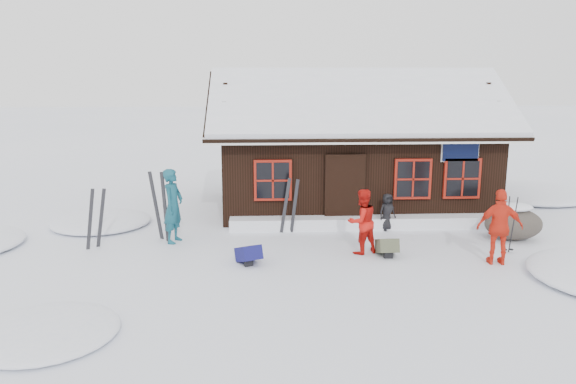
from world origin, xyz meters
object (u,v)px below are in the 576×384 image
skier_teal (173,206)px  boulder (514,223)px  backpack_blue (249,257)px  ski_pair_left (96,219)px  skier_orange_right (500,227)px  backpack_olive (387,249)px  ski_poles (510,226)px  skier_orange_left (362,221)px  skier_crouched (387,212)px

skier_teal → boulder: size_ratio=1.28×
boulder → backpack_blue: (-6.83, -1.58, -0.28)m
ski_pair_left → skier_orange_right: bearing=-33.1°
backpack_blue → backpack_olive: 3.28m
skier_orange_right → backpack_blue: skier_orange_right is taller
ski_poles → backpack_blue: 6.27m
skier_teal → skier_orange_left: size_ratio=1.21×
skier_orange_left → backpack_blue: 2.83m
boulder → backpack_olive: (-3.57, -1.19, -0.27)m
skier_crouched → backpack_olive: skier_crouched is taller
skier_orange_left → ski_poles: skier_orange_left is taller
backpack_olive → skier_crouched: bearing=76.6°
boulder → ski_pair_left: ski_pair_left is taller
skier_teal → backpack_olive: bearing=-87.7°
skier_teal → ski_poles: bearing=-81.8°
skier_orange_left → backpack_olive: (0.57, -0.25, -0.62)m
ski_poles → boulder: bearing=61.2°
skier_teal → ski_pair_left: skier_teal is taller
skier_teal → backpack_olive: size_ratio=3.16×
skier_orange_right → boulder: size_ratio=1.17×
skier_crouched → ski_pair_left: ski_pair_left is taller
backpack_blue → ski_poles: bearing=-20.2°
ski_poles → skier_crouched: bearing=139.3°
ski_pair_left → backpack_olive: size_ratio=2.56×
skier_orange_right → skier_crouched: size_ratio=1.68×
skier_orange_right → backpack_olive: (-2.38, 0.68, -0.70)m
skier_teal → backpack_blue: 2.73m
skier_orange_right → skier_crouched: 3.48m
skier_orange_right → ski_pair_left: (-9.41, 1.69, -0.14)m
boulder → ski_pair_left: bearing=-179.1°
skier_crouched → ski_poles: bearing=-63.5°
ski_poles → backpack_blue: bearing=-175.6°
boulder → backpack_blue: 7.02m
skier_orange_right → ski_poles: size_ratio=1.21×
ski_pair_left → backpack_olive: (7.03, -1.02, -0.56)m
skier_orange_left → skier_crouched: 2.26m
skier_orange_right → ski_pair_left: skier_orange_right is taller
skier_crouched → boulder: (3.08, -1.03, -0.07)m
skier_crouched → backpack_blue: 4.58m
skier_orange_right → boulder: bearing=-115.7°
skier_orange_left → boulder: 4.26m
skier_teal → backpack_blue: skier_teal is taller
skier_teal → backpack_blue: size_ratio=3.20×
skier_crouched → backpack_blue: (-3.75, -2.61, -0.35)m
skier_crouched → backpack_olive: size_ratio=1.71×
ski_poles → backpack_blue: ski_poles is taller
ski_pair_left → backpack_blue: bearing=-43.3°
skier_orange_left → skier_orange_right: 3.09m
ski_poles → backpack_olive: size_ratio=2.38×
skier_orange_left → ski_pair_left: size_ratio=1.02×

